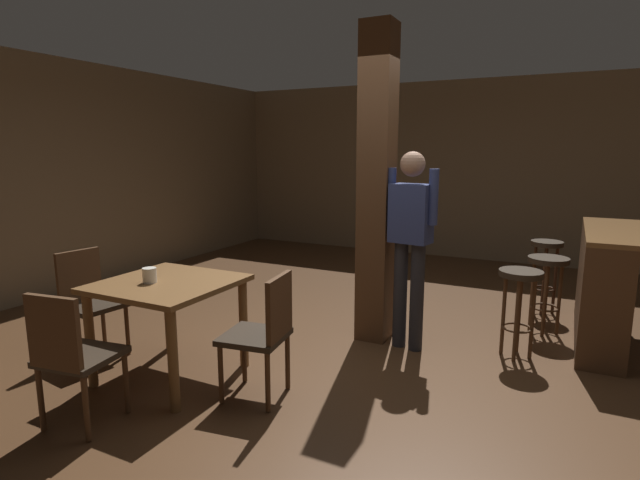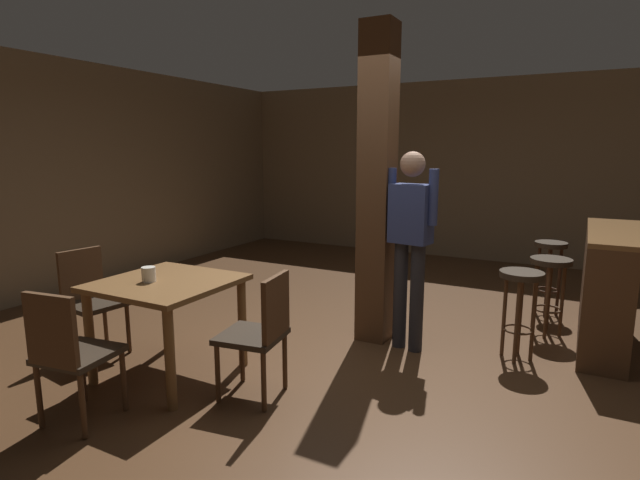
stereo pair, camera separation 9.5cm
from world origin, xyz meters
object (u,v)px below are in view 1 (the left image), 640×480
(bar_stool_near, at_px, (520,292))
(bar_counter, at_px, (602,284))
(chair_south, at_px, (72,353))
(chair_west, at_px, (88,298))
(standing_person, at_px, (410,236))
(bar_stool_mid, at_px, (547,276))
(napkin_cup, at_px, (150,275))
(chair_east, at_px, (264,330))
(bar_stool_far, at_px, (546,260))
(dining_table, at_px, (168,298))

(bar_stool_near, bearing_deg, bar_counter, 49.38)
(chair_south, height_order, bar_counter, bar_counter)
(chair_west, xyz_separation_m, chair_south, (0.90, -0.84, 0.00))
(bar_counter, height_order, bar_stool_near, bar_counter)
(chair_west, bearing_deg, standing_person, 29.94)
(bar_stool_near, bearing_deg, bar_stool_mid, 76.10)
(napkin_cup, relative_size, bar_stool_mid, 0.15)
(chair_east, xyz_separation_m, bar_stool_far, (1.64, 2.94, 0.07))
(bar_counter, bearing_deg, napkin_cup, -141.73)
(chair_west, xyz_separation_m, napkin_cup, (0.81, -0.09, 0.31))
(napkin_cup, relative_size, bar_stool_near, 0.15)
(dining_table, height_order, chair_west, chair_west)
(chair_west, height_order, bar_counter, bar_counter)
(bar_counter, bearing_deg, bar_stool_far, 128.57)
(standing_person, height_order, bar_stool_mid, standing_person)
(napkin_cup, bearing_deg, standing_person, 43.12)
(bar_stool_mid, bearing_deg, bar_stool_near, -103.90)
(standing_person, height_order, bar_stool_near, standing_person)
(bar_stool_far, bearing_deg, chair_west, -138.80)
(standing_person, bearing_deg, chair_south, -123.68)
(bar_counter, xyz_separation_m, bar_stool_mid, (-0.46, -0.02, 0.03))
(dining_table, relative_size, chair_south, 1.05)
(chair_south, bearing_deg, standing_person, 56.32)
(chair_south, distance_m, bar_stool_mid, 4.04)
(bar_stool_far, bearing_deg, standing_person, -122.46)
(napkin_cup, xyz_separation_m, bar_stool_near, (2.43, 1.68, -0.25))
(chair_east, distance_m, standing_person, 1.56)
(chair_south, height_order, napkin_cup, chair_south)
(chair_south, height_order, bar_stool_near, chair_south)
(napkin_cup, bearing_deg, chair_west, 173.55)
(chair_west, relative_size, chair_south, 1.00)
(bar_counter, distance_m, bar_stool_near, 0.98)
(chair_west, relative_size, bar_stool_far, 1.14)
(chair_east, bearing_deg, dining_table, -178.40)
(chair_west, bearing_deg, bar_stool_near, 26.07)
(chair_east, xyz_separation_m, napkin_cup, (-0.93, -0.11, 0.31))
(chair_west, bearing_deg, bar_stool_mid, 34.00)
(napkin_cup, bearing_deg, bar_stool_mid, 42.59)
(bar_stool_far, bearing_deg, chair_east, -119.13)
(bar_stool_far, bearing_deg, napkin_cup, -130.09)
(standing_person, relative_size, bar_stool_far, 2.20)
(napkin_cup, height_order, bar_stool_mid, napkin_cup)
(dining_table, xyz_separation_m, bar_counter, (2.98, 2.33, -0.10))
(napkin_cup, bearing_deg, chair_east, 6.89)
(chair_east, height_order, bar_stool_near, chair_east)
(chair_east, relative_size, bar_stool_near, 1.19)
(bar_counter, relative_size, bar_stool_mid, 2.20)
(bar_stool_mid, bearing_deg, dining_table, -137.52)
(chair_west, distance_m, standing_person, 2.77)
(chair_east, xyz_separation_m, chair_south, (-0.85, -0.86, 0.00))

